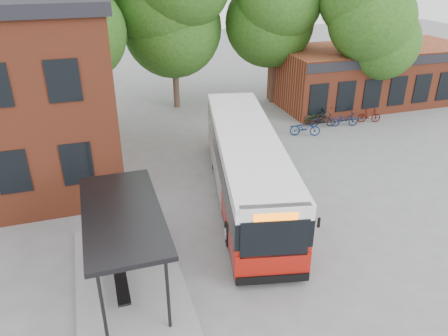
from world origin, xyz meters
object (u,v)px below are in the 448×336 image
object	(u,v)px
bus_shelter	(126,249)
bicycle_4	(316,116)
bicycle_6	(344,119)
bicycle_3	(326,114)
city_bus	(246,167)
bicycle_0	(305,128)
bicycle_2	(323,120)
bicycle_7	(369,116)

from	to	relation	value
bus_shelter	bicycle_4	bearing A→B (deg)	41.67
bicycle_6	bicycle_4	bearing A→B (deg)	68.09
bus_shelter	bicycle_3	size ratio (longest dim) A/B	4.14
city_bus	bicycle_0	bearing A→B (deg)	56.33
bicycle_2	bicycle_4	size ratio (longest dim) A/B	0.96
bicycle_6	bicycle_7	bearing A→B (deg)	-73.58
bus_shelter	bicycle_7	size ratio (longest dim) A/B	4.59
city_bus	bicycle_6	bearing A→B (deg)	47.61
bicycle_2	bicycle_6	distance (m)	1.42
bus_shelter	bicycle_0	world-z (taller)	bus_shelter
bicycle_2	bicycle_3	xyz separation A→B (m)	(0.63, 0.76, 0.06)
bus_shelter	bicycle_3	bearing A→B (deg)	40.26
bus_shelter	bicycle_2	size ratio (longest dim) A/B	4.11
bicycle_2	bicycle_4	bearing A→B (deg)	16.55
bicycle_4	city_bus	bearing A→B (deg)	126.97
bicycle_2	bicycle_7	xyz separation A→B (m)	(3.31, -0.18, 0.01)
city_bus	bicycle_4	size ratio (longest dim) A/B	6.92
bicycle_3	bicycle_0	bearing A→B (deg)	110.11
bicycle_2	city_bus	bearing A→B (deg)	140.03
bus_shelter	bicycle_2	xyz separation A→B (m)	(13.49, 11.20, -1.00)
bus_shelter	city_bus	distance (m)	7.15
city_bus	bicycle_7	xyz separation A→B (m)	(11.08, 6.73, -1.09)
bicycle_3	bicycle_4	bearing A→B (deg)	77.22
bicycle_0	bicycle_6	distance (m)	3.22
bicycle_0	bicycle_4	bearing A→B (deg)	-23.80
bicycle_7	bicycle_6	bearing A→B (deg)	109.28
bicycle_0	bus_shelter	bearing A→B (deg)	151.11
city_bus	bicycle_7	bearing A→B (deg)	43.12
bus_shelter	city_bus	xyz separation A→B (m)	(5.72, 4.29, 0.10)
bicycle_2	bicycle_0	bearing A→B (deg)	127.97
bus_shelter	bicycle_6	bearing A→B (deg)	36.20
bicycle_6	bicycle_2	bearing A→B (deg)	90.15
bicycle_2	bicycle_7	world-z (taller)	bicycle_7
city_bus	bicycle_0	size ratio (longest dim) A/B	6.65
bicycle_2	bicycle_6	xyz separation A→B (m)	(1.39, -0.31, 0.02)
bicycle_2	bicycle_3	world-z (taller)	bicycle_3
bicycle_3	bicycle_4	distance (m)	0.74
bicycle_0	bicycle_3	bearing A→B (deg)	-33.48
bicycle_6	city_bus	bearing A→B (deg)	138.31
bus_shelter	bicycle_6	world-z (taller)	bus_shelter
city_bus	bus_shelter	bearing A→B (deg)	-131.29
bicycle_7	bicycle_4	bearing A→B (deg)	90.71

